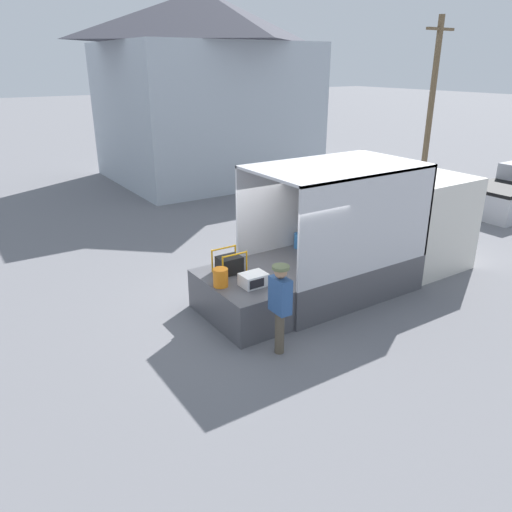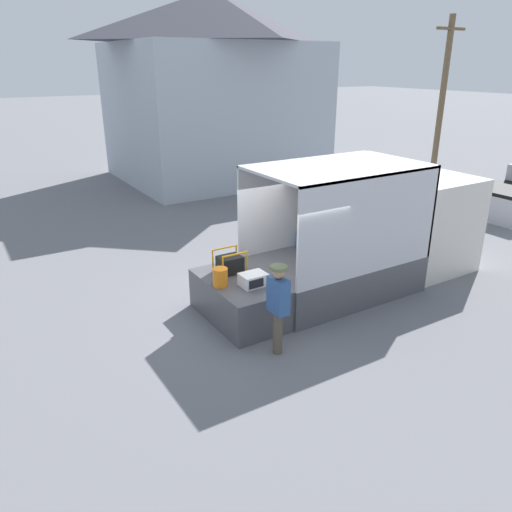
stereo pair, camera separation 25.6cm
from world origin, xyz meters
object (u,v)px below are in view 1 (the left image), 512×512
object	(u,v)px
microwave	(254,280)
portable_generator	(230,264)
utility_pole	(432,95)
box_truck	(382,238)
orange_bucket	(221,278)
worker_person	(280,300)

from	to	relation	value
microwave	portable_generator	bearing A→B (deg)	93.38
microwave	utility_pole	distance (m)	17.64
box_truck	utility_pole	distance (m)	13.98
microwave	utility_pole	xyz separation A→B (m)	(15.37, 8.22, 2.71)
orange_bucket	worker_person	size ratio (longest dim) A/B	0.21
orange_bucket	box_truck	bearing A→B (deg)	0.50
microwave	worker_person	bearing A→B (deg)	-99.35
orange_bucket	utility_pole	xyz separation A→B (m)	(15.95, 7.87, 2.65)
box_truck	worker_person	world-z (taller)	box_truck
box_truck	portable_generator	xyz separation A→B (m)	(-4.16, 0.46, 0.06)
portable_generator	orange_bucket	world-z (taller)	portable_generator
box_truck	orange_bucket	distance (m)	4.69
box_truck	utility_pole	xyz separation A→B (m)	(11.26, 7.83, 2.70)
utility_pole	microwave	bearing A→B (deg)	-151.86
worker_person	utility_pole	size ratio (longest dim) A/B	0.25
box_truck	worker_person	xyz separation A→B (m)	(-4.31, -1.59, 0.08)
box_truck	worker_person	distance (m)	4.59
microwave	portable_generator	xyz separation A→B (m)	(-0.05, 0.85, 0.06)
utility_pole	orange_bucket	bearing A→B (deg)	-153.72
worker_person	utility_pole	world-z (taller)	utility_pole
box_truck	orange_bucket	bearing A→B (deg)	-179.50
box_truck	portable_generator	distance (m)	4.19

